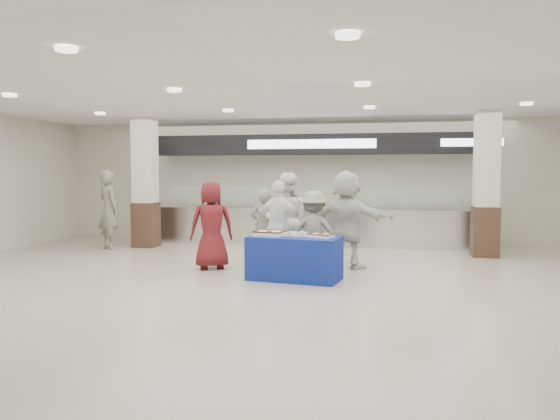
% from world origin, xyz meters
% --- Properties ---
extents(ground, '(14.00, 14.00, 0.00)m').
position_xyz_m(ground, '(0.00, 0.00, 0.00)').
color(ground, '#BEB4A2').
rests_on(ground, ground).
extents(serving_line, '(8.70, 0.85, 2.80)m').
position_xyz_m(serving_line, '(0.00, 5.40, 1.16)').
color(serving_line, silver).
rests_on(serving_line, ground).
extents(column_left, '(0.55, 0.55, 3.20)m').
position_xyz_m(column_left, '(-4.00, 4.20, 1.53)').
color(column_left, '#352118').
rests_on(column_left, ground).
extents(column_right, '(0.55, 0.55, 3.20)m').
position_xyz_m(column_right, '(4.00, 4.20, 1.53)').
color(column_right, '#352118').
rests_on(column_right, ground).
extents(display_table, '(1.65, 1.00, 0.75)m').
position_xyz_m(display_table, '(0.33, 0.82, 0.38)').
color(display_table, navy).
rests_on(display_table, ground).
extents(sheet_cake_left, '(0.55, 0.46, 0.10)m').
position_xyz_m(sheet_cake_left, '(-0.12, 0.84, 0.80)').
color(sheet_cake_left, white).
rests_on(sheet_cake_left, display_table).
extents(sheet_cake_right, '(0.47, 0.42, 0.08)m').
position_xyz_m(sheet_cake_right, '(0.79, 0.76, 0.79)').
color(sheet_cake_right, white).
rests_on(sheet_cake_right, display_table).
extents(cupcake_tray, '(0.53, 0.44, 0.07)m').
position_xyz_m(cupcake_tray, '(0.35, 0.83, 0.79)').
color(cupcake_tray, '#A2A2A6').
rests_on(cupcake_tray, display_table).
extents(civilian_maroon, '(0.98, 0.83, 1.70)m').
position_xyz_m(civilian_maroon, '(-1.41, 1.54, 0.85)').
color(civilian_maroon, maroon).
rests_on(civilian_maroon, ground).
extents(soldier_a, '(0.58, 0.41, 1.52)m').
position_xyz_m(soldier_a, '(-0.54, 2.24, 0.76)').
color(soldier_a, slate).
rests_on(soldier_a, ground).
extents(chef_tall, '(1.01, 0.85, 1.84)m').
position_xyz_m(chef_tall, '(-0.08, 2.22, 0.92)').
color(chef_tall, white).
rests_on(chef_tall, ground).
extents(chef_short, '(1.06, 0.60, 1.71)m').
position_xyz_m(chef_short, '(-0.08, 1.52, 0.85)').
color(chef_short, white).
rests_on(chef_short, ground).
extents(soldier_b, '(1.01, 0.62, 1.52)m').
position_xyz_m(soldier_b, '(0.57, 1.50, 0.76)').
color(soldier_b, slate).
rests_on(soldier_b, ground).
extents(civilian_white, '(1.83, 1.22, 1.89)m').
position_xyz_m(civilian_white, '(1.13, 2.18, 0.95)').
color(civilian_white, silver).
rests_on(civilian_white, ground).
extents(soldier_bg, '(0.83, 0.78, 1.90)m').
position_xyz_m(soldier_bg, '(-4.69, 3.63, 0.95)').
color(soldier_bg, slate).
rests_on(soldier_bg, ground).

